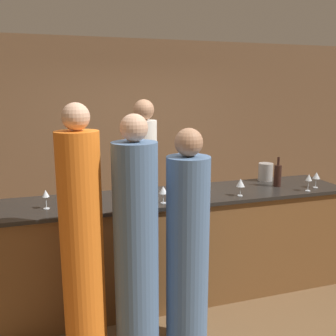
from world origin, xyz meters
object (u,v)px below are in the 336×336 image
Objects in this scene: guest_2 at (82,250)px; wine_bottle_0 at (278,175)px; bartender at (145,190)px; ice_bucket at (265,172)px; guest_0 at (187,250)px; guest_1 at (136,253)px.

guest_2 is 2.24m from wine_bottle_0.
bartender reaches higher than ice_bucket.
wine_bottle_0 is 0.27m from ice_bucket.
ice_bucket is (2.12, 1.01, 0.23)m from guest_2.
wine_bottle_0 is (1.27, -0.71, 0.24)m from bartender.
guest_0 reaches higher than ice_bucket.
bartender is 10.01× the size of ice_bucket.
guest_0 is 0.43m from guest_1.
guest_2 reaches higher than ice_bucket.
ice_bucket is (1.31, 1.02, 0.33)m from guest_0.
ice_bucket is at bearing 160.88° from bartender.
bartender is at bearing 73.75° from guest_1.
guest_1 is 0.96× the size of guest_2.
guest_0 is 0.81m from guest_2.
wine_bottle_0 is (1.29, 0.75, 0.35)m from guest_0.
wine_bottle_0 is at bearing 30.25° from guest_0.
bartender reaches higher than guest_1.
ice_bucket is (1.73, 1.07, 0.27)m from guest_1.
guest_0 is 1.69m from ice_bucket.
guest_2 reaches higher than wine_bottle_0.
guest_1 is 0.39m from guest_2.
bartender is 1.67m from guest_2.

